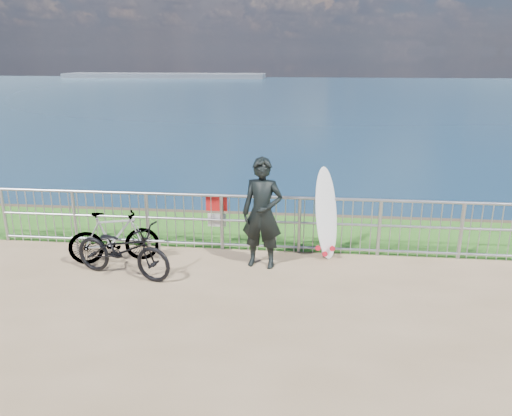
# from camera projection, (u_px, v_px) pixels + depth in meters

# --- Properties ---
(grass_strip) EXTENTS (120.00, 120.00, 0.00)m
(grass_strip) POSITION_uv_depth(u_px,v_px,m) (254.00, 231.00, 10.86)
(grass_strip) COLOR #28661C
(grass_strip) RESTS_ON ground
(seascape) EXTENTS (260.00, 260.00, 5.00)m
(seascape) POSITION_uv_depth(u_px,v_px,m) (165.00, 78.00, 153.88)
(seascape) COLOR brown
(seascape) RESTS_ON ground
(railing) EXTENTS (10.06, 0.10, 1.13)m
(railing) POSITION_uv_depth(u_px,v_px,m) (248.00, 222.00, 9.64)
(railing) COLOR #989BA1
(railing) RESTS_ON ground
(surfer) EXTENTS (0.79, 0.58, 2.00)m
(surfer) POSITION_uv_depth(u_px,v_px,m) (262.00, 213.00, 8.82)
(surfer) COLOR black
(surfer) RESTS_ON ground
(surfboard) EXTENTS (0.59, 0.57, 1.73)m
(surfboard) POSITION_uv_depth(u_px,v_px,m) (326.00, 217.00, 9.27)
(surfboard) COLOR silver
(surfboard) RESTS_ON ground
(bicycle_near) EXTENTS (1.96, 1.10, 0.98)m
(bicycle_near) POSITION_uv_depth(u_px,v_px,m) (123.00, 250.00, 8.55)
(bicycle_near) COLOR black
(bicycle_near) RESTS_ON ground
(bicycle_far) EXTENTS (1.69, 0.94, 0.98)m
(bicycle_far) POSITION_uv_depth(u_px,v_px,m) (114.00, 237.00, 9.12)
(bicycle_far) COLOR black
(bicycle_far) RESTS_ON ground
(bike_rack) EXTENTS (1.81, 0.05, 0.38)m
(bike_rack) POSITION_uv_depth(u_px,v_px,m) (118.00, 241.00, 9.40)
(bike_rack) COLOR #989BA1
(bike_rack) RESTS_ON ground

